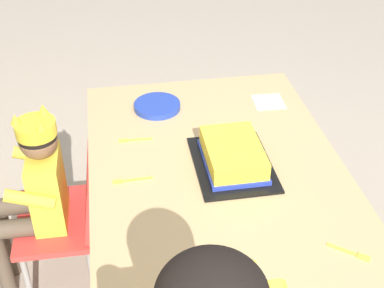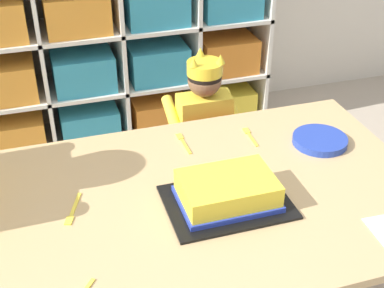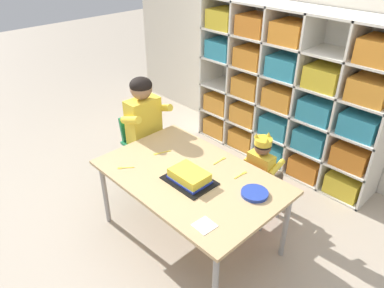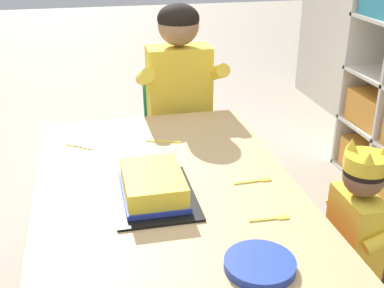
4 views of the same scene
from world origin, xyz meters
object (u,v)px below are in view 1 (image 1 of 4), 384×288
at_px(fork_near_child_seat, 130,180).
at_px(paper_plate_stack, 157,106).
at_px(fork_by_napkin, 352,253).
at_px(classroom_chair_blue, 69,214).
at_px(fork_at_table_front_edge, 133,140).
at_px(fork_beside_plate_stack, 235,261).
at_px(activity_table, 220,186).
at_px(child_with_crown, 35,186).
at_px(birthday_cake_on_tray, 233,157).

bearing_deg(fork_near_child_seat, paper_plate_stack, 70.49).
distance_m(paper_plate_stack, fork_by_napkin, 0.98).
relative_size(classroom_chair_blue, fork_at_table_front_edge, 4.56).
bearing_deg(fork_beside_plate_stack, activity_table, -75.73).
bearing_deg(paper_plate_stack, fork_near_child_seat, 162.28).
bearing_deg(activity_table, classroom_chair_blue, 69.90).
height_order(activity_table, fork_at_table_front_edge, fork_at_table_front_edge).
xyz_separation_m(classroom_chair_blue, fork_by_napkin, (-0.60, -0.83, 0.27)).
height_order(paper_plate_stack, fork_near_child_seat, paper_plate_stack).
bearing_deg(child_with_crown, activity_table, 73.81).
bearing_deg(fork_beside_plate_stack, classroom_chair_blue, -29.05).
xyz_separation_m(child_with_crown, fork_by_napkin, (-0.60, -0.93, 0.12)).
distance_m(activity_table, fork_near_child_seat, 0.30).
relative_size(activity_table, fork_beside_plate_stack, 9.58).
relative_size(fork_by_napkin, fork_near_child_seat, 0.78).
bearing_deg(fork_beside_plate_stack, fork_by_napkin, -164.51).
distance_m(child_with_crown, fork_near_child_seat, 0.40).
relative_size(paper_plate_stack, fork_beside_plate_stack, 1.31).
bearing_deg(classroom_chair_blue, fork_by_napkin, 55.06).
bearing_deg(fork_near_child_seat, classroom_chair_blue, 142.00).
xyz_separation_m(child_with_crown, birthday_cake_on_tray, (-0.15, -0.69, 0.16)).
height_order(activity_table, fork_by_napkin, fork_by_napkin).
height_order(child_with_crown, birthday_cake_on_tray, child_with_crown).
bearing_deg(fork_near_child_seat, fork_by_napkin, -37.70).
height_order(child_with_crown, fork_near_child_seat, child_with_crown).
distance_m(child_with_crown, paper_plate_stack, 0.56).
distance_m(birthday_cake_on_tray, fork_at_table_front_edge, 0.39).
distance_m(birthday_cake_on_tray, fork_beside_plate_stack, 0.44).
height_order(paper_plate_stack, fork_at_table_front_edge, paper_plate_stack).
bearing_deg(paper_plate_stack, birthday_cake_on_tray, -152.87).
bearing_deg(classroom_chair_blue, fork_at_table_front_edge, 103.75).
height_order(classroom_chair_blue, fork_by_napkin, fork_by_napkin).
bearing_deg(child_with_crown, paper_plate_stack, 120.15).
relative_size(child_with_crown, birthday_cake_on_tray, 2.25).
distance_m(classroom_chair_blue, child_with_crown, 0.18).
relative_size(classroom_chair_blue, birthday_cake_on_tray, 1.59).
xyz_separation_m(classroom_chair_blue, child_with_crown, (0.00, 0.10, 0.15)).
height_order(child_with_crown, fork_by_napkin, child_with_crown).
relative_size(classroom_chair_blue, fork_beside_plate_stack, 4.00).
distance_m(paper_plate_stack, fork_near_child_seat, 0.46).
relative_size(activity_table, child_with_crown, 1.69).
bearing_deg(paper_plate_stack, fork_beside_plate_stack, -171.89).
xyz_separation_m(activity_table, fork_at_table_front_edge, (0.26, 0.27, 0.05)).
distance_m(fork_by_napkin, fork_at_table_front_edge, 0.87).
bearing_deg(activity_table, fork_by_napkin, -144.28).
distance_m(child_with_crown, fork_at_table_front_edge, 0.39).
height_order(classroom_chair_blue, fork_near_child_seat, fork_near_child_seat).
xyz_separation_m(fork_at_table_front_edge, fork_beside_plate_stack, (-0.64, -0.23, 0.00)).
distance_m(paper_plate_stack, fork_at_table_front_edge, 0.24).
xyz_separation_m(fork_by_napkin, fork_at_table_front_edge, (0.66, 0.56, 0.00)).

